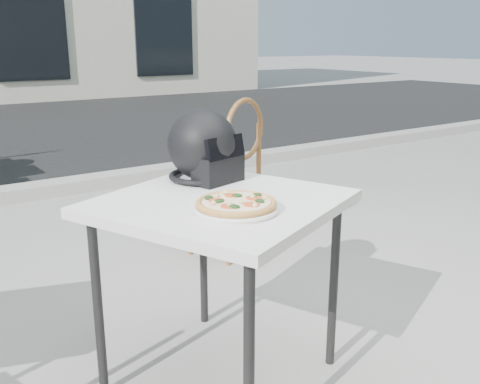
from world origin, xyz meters
TOP-DOWN VIEW (x-y plane):
  - ground at (0.00, 0.00)m, footprint 80.00×80.00m
  - curb at (0.00, 3.00)m, footprint 30.00×0.25m
  - cafe_table_main at (-0.46, -0.19)m, footprint 1.06×1.06m
  - plate at (-0.50, -0.36)m, footprint 0.39×0.39m
  - pizza at (-0.50, -0.36)m, footprint 0.35×0.35m
  - helmet at (-0.36, 0.09)m, footprint 0.35×0.36m
  - cafe_chair_main at (0.32, 0.89)m, footprint 0.50×0.50m

SIDE VIEW (x-z plane):
  - ground at x=0.00m, z-range 0.00..0.00m
  - curb at x=0.00m, z-range 0.00..0.12m
  - cafe_chair_main at x=0.32m, z-range 0.06..1.08m
  - cafe_table_main at x=-0.46m, z-range 0.32..1.09m
  - plate at x=-0.50m, z-range 0.77..0.79m
  - pizza at x=-0.50m, z-range 0.79..0.82m
  - helmet at x=-0.36m, z-range 0.76..1.05m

